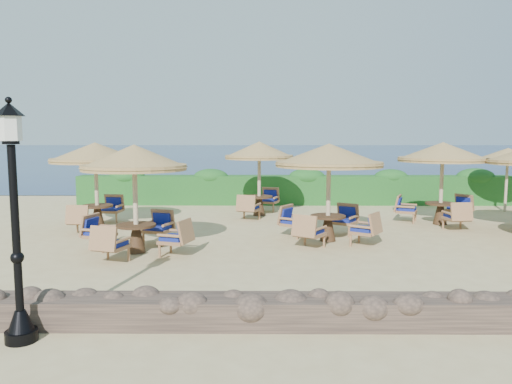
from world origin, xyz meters
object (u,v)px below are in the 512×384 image
at_px(cafe_set_1, 329,173).
at_px(cafe_set_5, 442,165).
at_px(lamp_post, 16,232).
at_px(cafe_set_3, 96,164).
at_px(extra_parasol, 508,154).
at_px(cafe_set_0, 135,182).
at_px(cafe_set_4, 259,162).

xyz_separation_m(cafe_set_1, cafe_set_5, (3.98, 2.58, 0.06)).
bearing_deg(cafe_set_1, lamp_post, -127.78).
distance_m(cafe_set_3, cafe_set_5, 10.93).
height_order(lamp_post, extra_parasol, lamp_post).
xyz_separation_m(extra_parasol, cafe_set_0, (-12.29, -6.69, -0.41)).
relative_size(lamp_post, cafe_set_5, 1.17).
height_order(lamp_post, cafe_set_5, lamp_post).
xyz_separation_m(extra_parasol, cafe_set_3, (-14.33, -3.34, -0.17)).
bearing_deg(extra_parasol, lamp_post, -136.40).
distance_m(cafe_set_0, cafe_set_1, 5.08).
height_order(lamp_post, cafe_set_0, lamp_post).
xyz_separation_m(cafe_set_1, cafe_set_3, (-6.93, 1.96, 0.15)).
relative_size(lamp_post, cafe_set_0, 1.15).
bearing_deg(lamp_post, cafe_set_3, 101.31).
distance_m(lamp_post, cafe_set_1, 8.49).
bearing_deg(cafe_set_0, cafe_set_5, 24.18).
xyz_separation_m(lamp_post, cafe_set_0, (0.31, 5.31, 0.21)).
bearing_deg(lamp_post, cafe_set_5, 45.34).
bearing_deg(lamp_post, cafe_set_0, 86.63).
distance_m(lamp_post, cafe_set_0, 5.32).
xyz_separation_m(cafe_set_3, cafe_set_4, (5.05, 2.38, -0.07)).
relative_size(cafe_set_1, cafe_set_3, 1.02).
bearing_deg(cafe_set_3, cafe_set_0, -58.62).
distance_m(extra_parasol, cafe_set_4, 9.33).
relative_size(extra_parasol, cafe_set_4, 0.84).
height_order(cafe_set_0, cafe_set_4, same).
bearing_deg(cafe_set_4, lamp_post, -106.74).
relative_size(cafe_set_0, cafe_set_3, 1.01).
bearing_deg(cafe_set_4, extra_parasol, 5.93).
bearing_deg(cafe_set_0, cafe_set_4, 62.31).
bearing_deg(cafe_set_4, cafe_set_5, -16.60).
xyz_separation_m(lamp_post, cafe_set_4, (3.32, 11.04, 0.39)).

